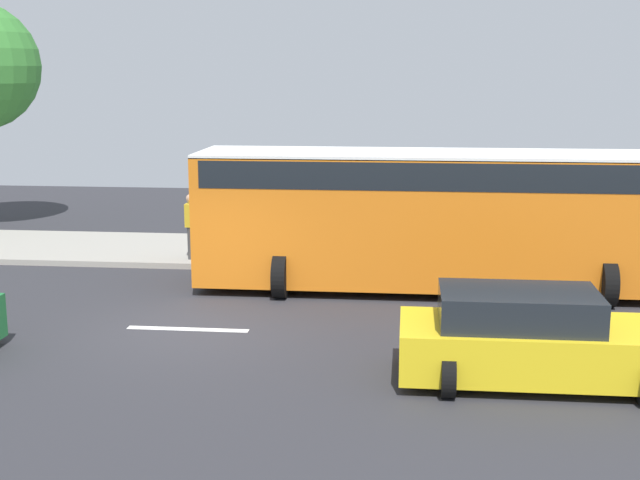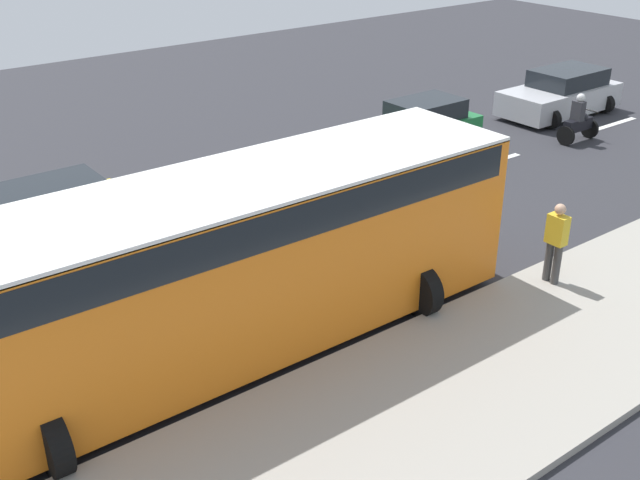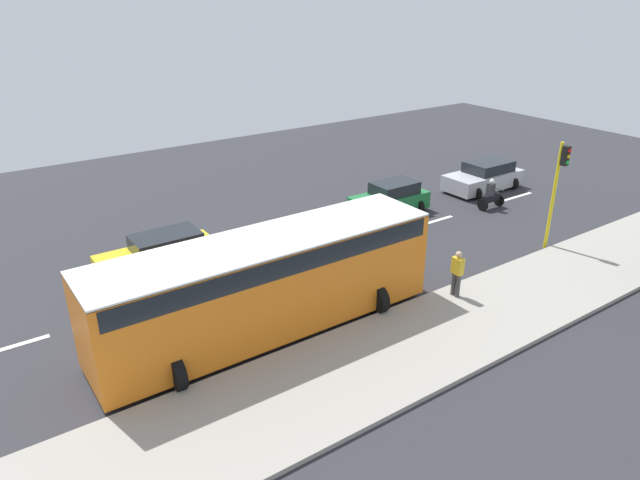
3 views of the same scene
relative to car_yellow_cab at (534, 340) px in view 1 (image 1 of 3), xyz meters
name	(u,v)px [view 1 (image 1 of 3)]	position (x,y,z in m)	size (l,w,h in m)	color
ground_plane	(188,332)	(2.22, 6.28, -0.76)	(40.00, 60.00, 0.10)	#2D2D33
sidewalk	(253,251)	(9.22, 6.28, -0.64)	(4.00, 60.00, 0.15)	#9E998E
lane_stripe_north	(500,339)	(2.22, 0.28, -0.71)	(0.20, 2.40, 0.01)	white
lane_stripe_mid	(188,329)	(2.22, 6.28, -0.71)	(0.20, 2.40, 0.01)	white
car_yellow_cab	(534,340)	(0.00, 0.00, 0.00)	(2.22, 4.47, 1.52)	yellow
city_bus	(441,210)	(5.87, 1.31, 1.13)	(3.20, 11.00, 3.16)	orange
pedestrian_near_signal	(191,224)	(7.86, 7.63, 0.35)	(0.40, 0.24, 1.69)	#3F3F3F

